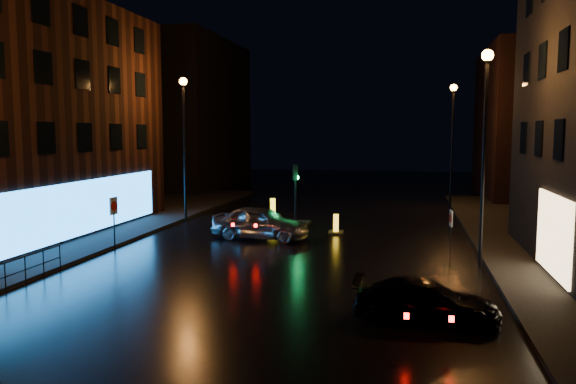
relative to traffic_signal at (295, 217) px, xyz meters
name	(u,v)px	position (x,y,z in m)	size (l,w,h in m)	color
ground	(247,298)	(1.20, -14.00, -0.50)	(120.00, 120.00, 0.00)	black
pavement_left	(26,234)	(-12.80, -6.00, -0.43)	(12.00, 44.00, 0.15)	black
building_far_left	(188,114)	(-14.80, 21.00, 6.50)	(8.00, 16.00, 14.00)	black
building_far_right	(535,123)	(16.20, 18.00, 5.50)	(8.00, 14.00, 12.00)	black
street_lamp_lfar	(184,127)	(-6.60, 0.00, 5.06)	(0.44, 0.44, 8.37)	black
street_lamp_rnear	(485,124)	(9.00, -8.00, 5.06)	(0.44, 0.44, 8.37)	black
street_lamp_rfar	(452,127)	(9.00, 8.00, 5.06)	(0.44, 0.44, 8.37)	black
traffic_signal	(295,217)	(0.00, 0.00, 0.00)	(1.40, 2.40, 3.45)	black
guard_railing	(5,270)	(-6.80, -15.00, 0.24)	(0.05, 6.04, 1.00)	black
silver_hatchback	(261,223)	(-0.89, -4.33, 0.31)	(1.92, 4.77, 1.63)	#9B9CA2
dark_sedan	(426,301)	(6.69, -15.14, 0.08)	(1.63, 4.02, 1.17)	black
bollard_near	(336,229)	(2.56, -2.05, -0.28)	(0.86, 1.20, 1.00)	black
bollard_far	(273,212)	(-2.05, 3.06, -0.26)	(1.28, 1.52, 1.13)	black
road_sign_left	(114,210)	(-6.70, -8.07, 1.26)	(0.09, 0.57, 2.36)	black
road_sign_right	(451,222)	(7.94, -6.89, 1.02)	(0.11, 0.49, 2.04)	black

